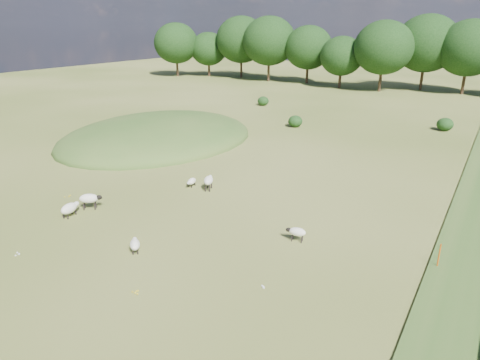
% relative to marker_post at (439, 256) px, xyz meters
% --- Properties ---
extents(ground, '(160.00, 160.00, 0.00)m').
position_rel_marker_post_xyz_m(ground, '(-13.95, 18.77, -0.60)').
color(ground, '#44551A').
rests_on(ground, ground).
extents(mound, '(16.00, 20.00, 4.00)m').
position_rel_marker_post_xyz_m(mound, '(-25.95, 10.77, -0.60)').
color(mound, '#33561E').
rests_on(mound, ground).
extents(treeline, '(96.28, 14.66, 11.70)m').
position_rel_marker_post_xyz_m(treeline, '(-15.01, 54.20, 5.97)').
color(treeline, black).
rests_on(treeline, ground).
extents(shrubs, '(23.95, 10.70, 1.31)m').
position_rel_marker_post_xyz_m(shrubs, '(-14.26, 27.15, 0.02)').
color(shrubs, black).
rests_on(shrubs, ground).
extents(marker_post, '(0.06, 0.06, 1.20)m').
position_rel_marker_post_xyz_m(marker_post, '(0.00, 0.00, 0.00)').
color(marker_post, '#D8590C').
rests_on(marker_post, ground).
extents(sheep_0, '(1.27, 1.12, 0.94)m').
position_rel_marker_post_xyz_m(sheep_0, '(-18.24, -3.66, 0.05)').
color(sheep_0, beige).
rests_on(sheep_0, ground).
extents(sheep_1, '(0.98, 0.98, 0.61)m').
position_rel_marker_post_xyz_m(sheep_1, '(-12.43, -5.93, -0.22)').
color(sheep_1, beige).
rests_on(sheep_1, ground).
extents(sheep_2, '(0.93, 1.31, 0.92)m').
position_rel_marker_post_xyz_m(sheep_2, '(-14.16, 2.47, 0.04)').
color(sheep_2, beige).
rests_on(sheep_2, ground).
extents(sheep_3, '(1.05, 0.59, 0.74)m').
position_rel_marker_post_xyz_m(sheep_3, '(-6.35, -0.97, -0.09)').
color(sheep_3, beige).
rests_on(sheep_3, ground).
extents(sheep_4, '(0.57, 1.02, 0.57)m').
position_rel_marker_post_xyz_m(sheep_4, '(-15.46, 2.34, -0.24)').
color(sheep_4, beige).
rests_on(sheep_4, ground).
extents(sheep_5, '(0.78, 1.38, 0.77)m').
position_rel_marker_post_xyz_m(sheep_5, '(-18.40, -4.94, -0.11)').
color(sheep_5, beige).
rests_on(sheep_5, ground).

